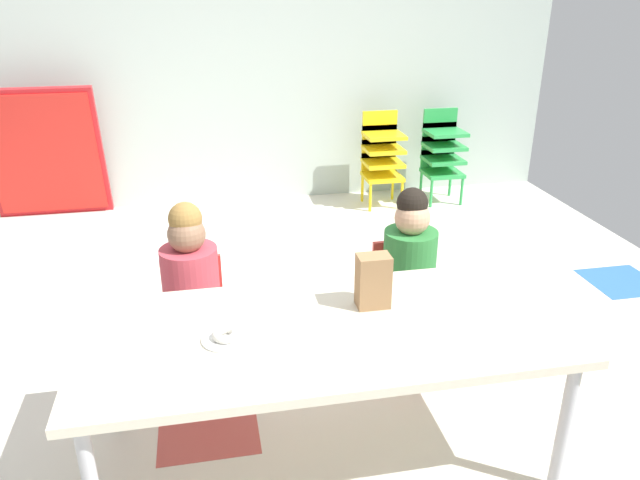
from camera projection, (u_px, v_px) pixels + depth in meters
name	position (u px, v px, depth m)	size (l,w,h in m)	color
ground_plane	(294.00, 360.00, 3.18)	(5.45, 5.21, 0.02)	silver
back_wall	(242.00, 52.00, 5.03)	(5.45, 0.10, 2.54)	#B2C1B7
craft_table	(326.00, 338.00, 2.31)	(1.83, 0.81, 0.62)	beige
seated_child_near_camera	(191.00, 279.00, 2.80)	(0.32, 0.31, 0.92)	red
seated_child_middle_seat	(409.00, 260.00, 2.98)	(0.33, 0.33, 0.92)	red
kid_chair_yellow_stack	(382.00, 153.00, 5.20)	(0.32, 0.30, 0.80)	yellow
kid_chair_green_stack	(442.00, 150.00, 5.30)	(0.32, 0.30, 0.80)	green
folded_activity_table	(44.00, 155.00, 4.85)	(0.90, 0.29, 1.09)	red
paper_bag_brown	(373.00, 281.00, 2.40)	(0.13, 0.09, 0.22)	#9E754C
paper_plate_near_edge	(226.00, 339.00, 2.21)	(0.18, 0.18, 0.01)	white
donut_powdered_on_plate	(226.00, 334.00, 2.20)	(0.10, 0.10, 0.03)	white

